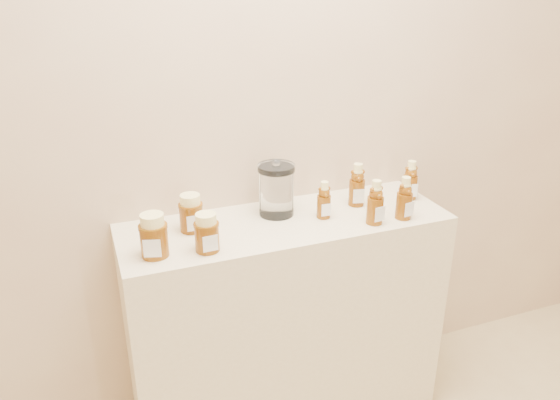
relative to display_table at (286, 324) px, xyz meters
name	(u,v)px	position (x,y,z in m)	size (l,w,h in m)	color
wall_back	(267,86)	(0.00, 0.20, 0.90)	(3.50, 0.02, 2.70)	tan
display_table	(286,324)	(0.00, 0.00, 0.00)	(1.20, 0.40, 0.90)	beige
bear_bottle_back_left	(324,197)	(0.14, -0.02, 0.53)	(0.05, 0.05, 0.16)	#612F07
bear_bottle_back_mid	(357,182)	(0.30, 0.04, 0.54)	(0.06, 0.06, 0.19)	#612F07
bear_bottle_back_right	(411,178)	(0.53, 0.02, 0.54)	(0.06, 0.06, 0.18)	#612F07
bear_bottle_front_left	(376,199)	(0.29, -0.13, 0.54)	(0.06, 0.06, 0.18)	#612F07
bear_bottle_front_right	(405,195)	(0.41, -0.13, 0.54)	(0.06, 0.06, 0.18)	#612F07
honey_jar_left	(154,235)	(-0.48, -0.09, 0.52)	(0.09, 0.09, 0.14)	#612F07
honey_jar_back	(191,213)	(-0.34, 0.05, 0.52)	(0.09, 0.09, 0.13)	#612F07
honey_jar_front	(207,232)	(-0.32, -0.12, 0.51)	(0.08, 0.08, 0.13)	#612F07
glass_canister	(276,188)	(-0.01, 0.07, 0.56)	(0.14, 0.14, 0.21)	white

